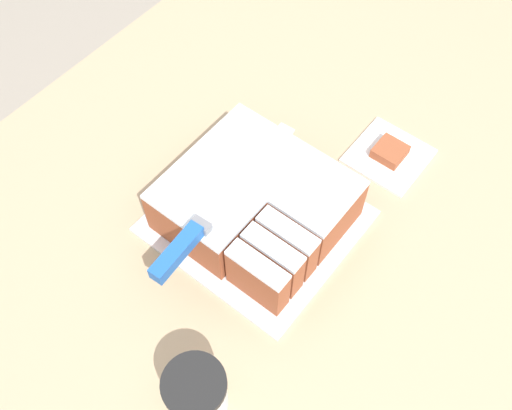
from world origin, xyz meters
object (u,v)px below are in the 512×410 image
Objects in this scene: cake_board at (256,221)px; coffee_cup at (196,393)px; cake at (256,203)px; brownie at (390,152)px; knife at (198,229)px.

cake_board is 3.26× the size of coffee_cup.
cake is 0.30m from coffee_cup.
cake_board is at bearing 23.23° from coffee_cup.
brownie is at bearing 2.02° from coffee_cup.
knife is (-0.11, 0.02, 0.10)m from cake_board.
knife is 6.48× the size of brownie.
cake reaches higher than coffee_cup.
brownie is at bearing -21.86° from cake_board.
coffee_cup is 0.52m from brownie.
cake reaches higher than brownie.
coffee_cup is at bearing -144.22° from knife.
knife reaches higher than cake_board.
knife is 3.60× the size of coffee_cup.
cake is at bearing 157.27° from brownie.
cake is 2.77× the size of coffee_cup.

